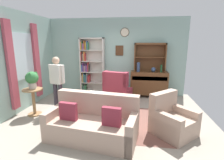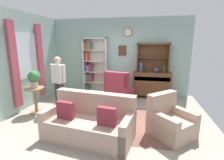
# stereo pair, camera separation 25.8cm
# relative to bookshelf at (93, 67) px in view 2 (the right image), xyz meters

# --- Properties ---
(ground_plane) EXTENTS (5.40, 4.60, 0.02)m
(ground_plane) POSITION_rel_bookshelf_xyz_m (0.96, -1.94, -1.05)
(ground_plane) COLOR #9E9384
(wall_back) EXTENTS (5.00, 0.09, 2.80)m
(wall_back) POSITION_rel_bookshelf_xyz_m (0.97, 0.19, 0.36)
(wall_back) COLOR #93B7AD
(wall_back) RESTS_ON ground_plane
(wall_left) EXTENTS (0.16, 4.20, 2.80)m
(wall_left) POSITION_rel_bookshelf_xyz_m (-1.55, -1.90, 0.36)
(wall_left) COLOR #93B7AD
(wall_left) RESTS_ON ground_plane
(area_rug) EXTENTS (2.67, 1.93, 0.01)m
(area_rug) POSITION_rel_bookshelf_xyz_m (1.16, -2.24, -1.04)
(area_rug) COLOR brown
(area_rug) RESTS_ON ground_plane
(bookshelf) EXTENTS (0.90, 0.30, 2.10)m
(bookshelf) POSITION_rel_bookshelf_xyz_m (0.00, 0.00, 0.00)
(bookshelf) COLOR silver
(bookshelf) RESTS_ON ground_plane
(sideboard) EXTENTS (1.30, 0.45, 0.92)m
(sideboard) POSITION_rel_bookshelf_xyz_m (2.17, -0.08, -0.53)
(sideboard) COLOR brown
(sideboard) RESTS_ON ground_plane
(sideboard_hutch) EXTENTS (1.10, 0.26, 1.00)m
(sideboard_hutch) POSITION_rel_bookshelf_xyz_m (2.17, 0.02, 0.52)
(sideboard_hutch) COLOR brown
(sideboard_hutch) RESTS_ON sideboard
(vase_tall) EXTENTS (0.11, 0.11, 0.33)m
(vase_tall) POSITION_rel_bookshelf_xyz_m (1.78, -0.16, 0.04)
(vase_tall) COLOR #33476B
(vase_tall) RESTS_ON sideboard
(vase_round) EXTENTS (0.15, 0.15, 0.17)m
(vase_round) POSITION_rel_bookshelf_xyz_m (2.30, -0.15, -0.04)
(vase_round) COLOR #33476B
(vase_round) RESTS_ON sideboard
(bottle_wine) EXTENTS (0.07, 0.07, 0.27)m
(bottle_wine) POSITION_rel_bookshelf_xyz_m (2.56, -0.17, 0.01)
(bottle_wine) COLOR #194223
(bottle_wine) RESTS_ON sideboard
(couch_floral) EXTENTS (1.90, 1.10, 0.90)m
(couch_floral) POSITION_rel_bookshelf_xyz_m (0.85, -3.04, -0.73)
(couch_floral) COLOR tan
(couch_floral) RESTS_ON ground_plane
(armchair_floral) EXTENTS (1.08, 1.08, 0.88)m
(armchair_floral) POSITION_rel_bookshelf_xyz_m (2.50, -2.64, -0.75)
(armchair_floral) COLOR tan
(armchair_floral) RESTS_ON ground_plane
(wingback_chair) EXTENTS (0.94, 0.96, 1.05)m
(wingback_chair) POSITION_rel_bookshelf_xyz_m (1.11, -0.86, -0.66)
(wingback_chair) COLOR maroon
(wingback_chair) RESTS_ON ground_plane
(plant_stand) EXTENTS (0.52, 0.52, 0.73)m
(plant_stand) POSITION_rel_bookshelf_xyz_m (-1.02, -2.14, -0.60)
(plant_stand) COLOR #997047
(plant_stand) RESTS_ON ground_plane
(potted_plant_large) EXTENTS (0.33, 0.33, 0.46)m
(potted_plant_large) POSITION_rel_bookshelf_xyz_m (-1.04, -2.09, -0.04)
(potted_plant_large) COLOR beige
(potted_plant_large) RESTS_ON plant_stand
(person_reading) EXTENTS (0.52, 0.28, 1.56)m
(person_reading) POSITION_rel_bookshelf_xyz_m (-0.46, -1.81, -0.13)
(person_reading) COLOR #38333D
(person_reading) RESTS_ON ground_plane
(coffee_table) EXTENTS (0.80, 0.50, 0.42)m
(coffee_table) POSITION_rel_bookshelf_xyz_m (0.81, -2.22, -0.69)
(coffee_table) COLOR brown
(coffee_table) RESTS_ON ground_plane
(book_stack) EXTENTS (0.22, 0.13, 0.07)m
(book_stack) POSITION_rel_bookshelf_xyz_m (0.84, -2.27, -0.59)
(book_stack) COLOR #CC7233
(book_stack) RESTS_ON coffee_table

